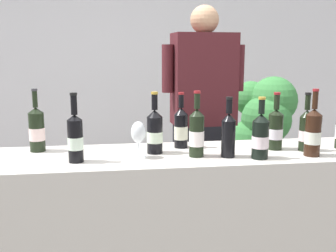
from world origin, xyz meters
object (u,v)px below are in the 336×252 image
at_px(wine_bottle_7, 181,128).
at_px(wine_bottle_6, 155,131).
at_px(wine_glass, 138,134).
at_px(wine_bottle_4, 197,133).
at_px(wine_bottle_5, 306,130).
at_px(wine_bottle_8, 275,129).
at_px(wine_bottle_2, 75,137).
at_px(wine_bottle_9, 37,129).
at_px(wine_bottle_3, 228,133).
at_px(wine_bottle_10, 260,136).
at_px(wine_bottle_1, 313,132).
at_px(potted_shrub, 261,132).
at_px(person_server, 203,137).

bearing_deg(wine_bottle_7, wine_bottle_6, -146.34).
bearing_deg(wine_glass, wine_bottle_4, -2.79).
relative_size(wine_bottle_5, wine_bottle_8, 1.01).
relative_size(wine_bottle_2, wine_bottle_5, 1.07).
height_order(wine_bottle_6, wine_bottle_9, wine_bottle_9).
height_order(wine_bottle_3, wine_bottle_4, wine_bottle_4).
bearing_deg(wine_bottle_8, wine_bottle_3, -158.00).
distance_m(wine_bottle_2, wine_bottle_4, 0.61).
xyz_separation_m(wine_bottle_3, wine_bottle_10, (0.15, -0.05, -0.01)).
bearing_deg(wine_bottle_1, wine_bottle_5, 81.64).
bearing_deg(wine_bottle_8, wine_bottle_6, 179.52).
distance_m(wine_bottle_10, potted_shrub, 1.23).
relative_size(wine_bottle_7, wine_bottle_9, 0.92).
distance_m(wine_bottle_7, wine_bottle_9, 0.79).
relative_size(wine_bottle_2, wine_bottle_7, 1.09).
bearing_deg(wine_bottle_5, wine_bottle_2, -177.12).
xyz_separation_m(wine_bottle_2, wine_bottle_3, (0.77, -0.01, 0.00)).
distance_m(wine_bottle_3, wine_bottle_4, 0.16).
height_order(wine_bottle_1, person_server, person_server).
xyz_separation_m(wine_bottle_3, wine_bottle_8, (0.30, 0.12, -0.01)).
distance_m(wine_bottle_8, potted_shrub, 1.02).
bearing_deg(potted_shrub, wine_bottle_3, -118.66).
xyz_separation_m(wine_bottle_3, wine_bottle_9, (-0.99, 0.26, -0.00)).
bearing_deg(wine_bottle_3, wine_glass, 174.20).
height_order(wine_bottle_2, wine_bottle_8, wine_bottle_2).
bearing_deg(wine_bottle_10, wine_bottle_2, 176.31).
height_order(wine_bottle_4, wine_bottle_9, same).
height_order(wine_bottle_2, wine_glass, wine_bottle_2).
bearing_deg(wine_bottle_8, person_server, 112.92).
relative_size(wine_bottle_1, wine_bottle_7, 1.12).
xyz_separation_m(wine_bottle_2, wine_bottle_10, (0.92, -0.06, -0.01)).
distance_m(wine_bottle_6, potted_shrub, 1.37).
bearing_deg(wine_bottle_6, wine_bottle_2, -163.41).
height_order(wine_bottle_2, wine_bottle_7, wine_bottle_2).
relative_size(wine_bottle_10, potted_shrub, 0.25).
xyz_separation_m(wine_bottle_1, person_server, (-0.40, 0.79, -0.18)).
bearing_deg(potted_shrub, wine_bottle_2, -141.66).
bearing_deg(wine_bottle_9, potted_shrub, 27.52).
distance_m(wine_glass, person_server, 0.88).
distance_m(wine_bottle_6, wine_bottle_9, 0.64).
height_order(wine_bottle_4, wine_bottle_7, wine_bottle_4).
xyz_separation_m(wine_bottle_10, wine_glass, (-0.61, 0.10, 0.01)).
relative_size(wine_bottle_6, wine_bottle_7, 1.05).
bearing_deg(person_server, wine_bottle_8, -67.08).
bearing_deg(wine_bottle_9, wine_bottle_6, -11.59).
distance_m(wine_bottle_1, wine_bottle_8, 0.21).
bearing_deg(potted_shrub, wine_bottle_6, -135.07).
bearing_deg(wine_bottle_7, wine_bottle_3, -48.83).
relative_size(wine_bottle_2, potted_shrub, 0.27).
bearing_deg(wine_bottle_1, person_server, 117.04).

